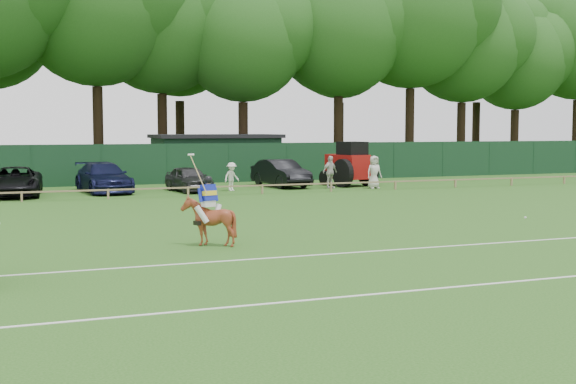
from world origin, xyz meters
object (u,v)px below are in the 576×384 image
horse_chestnut (209,221)px  suv_black (15,182)px  polo_ball (525,218)px  spectator_mid (330,172)px  spectator_left (232,177)px  sedan_navy (104,178)px  hatch_grey (189,179)px  estate_black (281,173)px  tractor (349,165)px  spectator_right (374,172)px  utility_shed (216,157)px

horse_chestnut → suv_black: (-4.63, 19.53, 0.02)m
polo_ball → spectator_mid: bearing=92.5°
spectator_left → sedan_navy: bearing=143.2°
hatch_grey → estate_black: bearing=5.8°
polo_ball → tractor: size_ratio=0.03×
hatch_grey → estate_black: size_ratio=0.84×
spectator_right → tractor: bearing=97.9°
spectator_mid → tractor: tractor is taller
utility_shed → tractor: bearing=-56.5°
spectator_mid → tractor: (1.85, 1.25, 0.32)m
horse_chestnut → polo_ball: bearing=174.0°
estate_black → spectator_mid: 3.05m
spectator_mid → utility_shed: 10.67m
spectator_mid → utility_shed: utility_shed is taller
spectator_mid → polo_ball: size_ratio=20.88×
spectator_mid → estate_black: bearing=114.8°
hatch_grey → polo_ball: size_ratio=45.60×
suv_black → estate_black: estate_black is taller
horse_chestnut → spectator_left: spectator_left is taller
spectator_mid → polo_ball: 16.33m
hatch_grey → utility_shed: utility_shed is taller
spectator_right → tractor: (-0.46, 2.28, 0.31)m
sedan_navy → hatch_grey: bearing=-19.9°
hatch_grey → spectator_right: bearing=-16.7°
estate_black → spectator_mid: bearing=-50.2°
sedan_navy → polo_ball: 22.54m
hatch_grey → tractor: bearing=-4.1°
spectator_right → utility_shed: utility_shed is taller
spectator_mid → utility_shed: bearing=89.8°
horse_chestnut → suv_black: suv_black is taller
suv_black → polo_ball: size_ratio=59.91×
polo_ball → spectator_right: bearing=84.0°
sedan_navy → spectator_right: (14.83, -2.98, 0.14)m
estate_black → sedan_navy: bearing=174.3°
polo_ball → tractor: bearing=86.3°
spectator_left → tractor: tractor is taller
suv_black → polo_ball: 24.91m
hatch_grey → utility_shed: size_ratio=0.49×
sedan_navy → spectator_left: size_ratio=3.52×
tractor → spectator_mid: bearing=-157.9°
suv_black → spectator_right: bearing=-0.2°
sedan_navy → estate_black: (10.31, 0.15, 0.00)m
polo_ball → hatch_grey: bearing=117.3°
horse_chestnut → tractor: 24.26m
sedan_navy → spectator_left: (6.74, -1.50, -0.02)m
spectator_left → spectator_right: bearing=-34.7°
spectator_right → utility_shed: (-6.20, 10.95, 0.59)m
estate_black → tractor: 4.17m
spectator_mid → utility_shed: size_ratio=0.22×
polo_ball → spectator_left: bearing=111.2°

